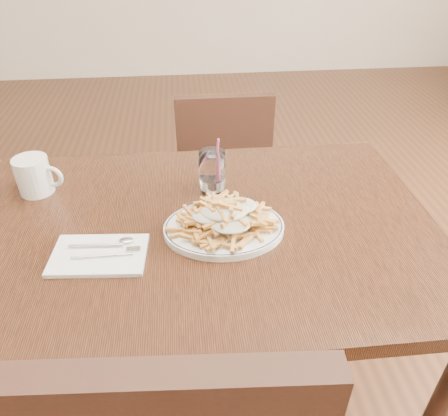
{
  "coord_description": "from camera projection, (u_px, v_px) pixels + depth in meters",
  "views": [
    {
      "loc": [
        -0.02,
        -0.88,
        1.41
      ],
      "look_at": [
        0.06,
        -0.03,
        0.82
      ],
      "focal_mm": 35.0,
      "sensor_mm": 36.0,
      "label": 1
    }
  ],
  "objects": [
    {
      "name": "napkin",
      "position": [
        99.0,
        255.0,
        0.99
      ],
      "size": [
        0.22,
        0.15,
        0.01
      ],
      "primitive_type": "cube",
      "rotation": [
        0.0,
        0.0,
        -0.08
      ],
      "color": "white",
      "rests_on": "table"
    },
    {
      "name": "coffee_mug",
      "position": [
        35.0,
        176.0,
        1.19
      ],
      "size": [
        0.13,
        0.09,
        0.1
      ],
      "color": "white",
      "rests_on": "table"
    },
    {
      "name": "fries_plate",
      "position": [
        224.0,
        228.0,
        1.07
      ],
      "size": [
        0.31,
        0.27,
        0.02
      ],
      "color": "white",
      "rests_on": "table"
    },
    {
      "name": "floor",
      "position": [
        206.0,
        395.0,
        1.53
      ],
      "size": [
        7.0,
        7.0,
        0.0
      ],
      "primitive_type": "plane",
      "color": "black",
      "rests_on": "ground"
    },
    {
      "name": "loaded_fries",
      "position": [
        224.0,
        213.0,
        1.04
      ],
      "size": [
        0.25,
        0.21,
        0.07
      ],
      "color": "#C1873B",
      "rests_on": "fries_plate"
    },
    {
      "name": "water_glass",
      "position": [
        212.0,
        174.0,
        1.2
      ],
      "size": [
        0.07,
        0.07,
        0.16
      ],
      "color": "white",
      "rests_on": "table"
    },
    {
      "name": "table",
      "position": [
        199.0,
        248.0,
        1.14
      ],
      "size": [
        1.2,
        0.8,
        0.75
      ],
      "color": "black",
      "rests_on": "ground"
    },
    {
      "name": "cutlery",
      "position": [
        99.0,
        251.0,
        0.99
      ],
      "size": [
        0.17,
        0.06,
        0.01
      ],
      "color": "silver",
      "rests_on": "napkin"
    },
    {
      "name": "chair_far",
      "position": [
        223.0,
        167.0,
        1.9
      ],
      "size": [
        0.38,
        0.38,
        0.82
      ],
      "color": "black",
      "rests_on": "ground"
    }
  ]
}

